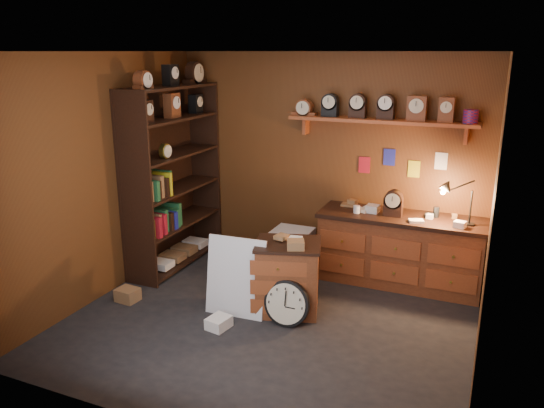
{
  "coord_description": "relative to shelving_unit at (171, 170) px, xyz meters",
  "views": [
    {
      "loc": [
        1.98,
        -4.55,
        2.7
      ],
      "look_at": [
        -0.12,
        0.35,
        1.16
      ],
      "focal_mm": 35.0,
      "sensor_mm": 36.0,
      "label": 1
    }
  ],
  "objects": [
    {
      "name": "workbench",
      "position": [
        2.84,
        0.49,
        -0.78
      ],
      "size": [
        1.94,
        0.66,
        1.36
      ],
      "color": "brown",
      "rests_on": "ground"
    },
    {
      "name": "shelving_unit",
      "position": [
        0.0,
        0.0,
        0.0
      ],
      "size": [
        0.47,
        1.6,
        2.58
      ],
      "color": "black",
      "rests_on": "ground"
    },
    {
      "name": "floor_box_c",
      "position": [
        1.5,
        -0.74,
        -1.16
      ],
      "size": [
        0.31,
        0.3,
        0.18
      ],
      "primitive_type": "cube",
      "rotation": [
        0.0,
        0.0,
        0.65
      ],
      "color": "olive",
      "rests_on": "ground"
    },
    {
      "name": "low_cabinet",
      "position": [
        1.87,
        -0.69,
        -0.83
      ],
      "size": [
        0.81,
        0.74,
        0.86
      ],
      "rotation": [
        0.0,
        0.0,
        0.3
      ],
      "color": "brown",
      "rests_on": "ground"
    },
    {
      "name": "mini_fridge",
      "position": [
        1.49,
        0.41,
        -1.0
      ],
      "size": [
        0.49,
        0.51,
        0.51
      ],
      "rotation": [
        0.0,
        0.0,
        0.0
      ],
      "color": "silver",
      "rests_on": "ground"
    },
    {
      "name": "floor_box_a",
      "position": [
        0.14,
        -1.19,
        -1.18
      ],
      "size": [
        0.25,
        0.22,
        0.14
      ],
      "primitive_type": "cube",
      "rotation": [
        0.0,
        0.0,
        -0.08
      ],
      "color": "olive",
      "rests_on": "ground"
    },
    {
      "name": "white_panel",
      "position": [
        1.4,
        -0.97,
        -1.25
      ],
      "size": [
        0.66,
        0.21,
        0.86
      ],
      "primitive_type": "cube",
      "rotation": [
        -0.17,
        0.0,
        0.06
      ],
      "color": "silver",
      "rests_on": "ground"
    },
    {
      "name": "floor_box_b",
      "position": [
        1.38,
        -1.32,
        -1.19
      ],
      "size": [
        0.23,
        0.26,
        0.12
      ],
      "primitive_type": "cube",
      "rotation": [
        0.0,
        0.0,
        -0.18
      ],
      "color": "white",
      "rests_on": "ground"
    },
    {
      "name": "floor",
      "position": [
        1.79,
        -0.98,
        -1.25
      ],
      "size": [
        4.0,
        4.0,
        0.0
      ],
      "primitive_type": "plane",
      "color": "black",
      "rests_on": "ground"
    },
    {
      "name": "room_shell",
      "position": [
        1.84,
        -0.87,
        0.47
      ],
      "size": [
        4.02,
        3.62,
        2.71
      ],
      "color": "#5B3315",
      "rests_on": "ground"
    },
    {
      "name": "big_round_clock",
      "position": [
        1.98,
        -0.98,
        -1.02
      ],
      "size": [
        0.48,
        0.16,
        0.48
      ],
      "color": "black",
      "rests_on": "ground"
    }
  ]
}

